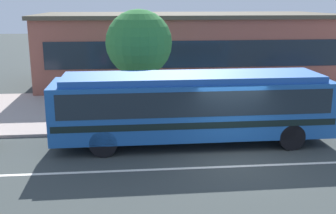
# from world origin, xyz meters

# --- Properties ---
(ground_plane) EXTENTS (120.00, 120.00, 0.00)m
(ground_plane) POSITION_xyz_m (0.00, 0.00, 0.00)
(ground_plane) COLOR #363D3B
(sidewalk_slab) EXTENTS (60.00, 8.00, 0.12)m
(sidewalk_slab) POSITION_xyz_m (0.00, 7.07, 0.06)
(sidewalk_slab) COLOR #A2938C
(sidewalk_slab) RESTS_ON ground_plane
(lane_stripe_center) EXTENTS (56.00, 0.16, 0.01)m
(lane_stripe_center) POSITION_xyz_m (0.00, -0.80, 0.00)
(lane_stripe_center) COLOR silver
(lane_stripe_center) RESTS_ON ground_plane
(transit_bus) EXTENTS (10.65, 2.62, 2.76)m
(transit_bus) POSITION_xyz_m (-1.24, 1.72, 1.61)
(transit_bus) COLOR #1D53A0
(transit_bus) RESTS_ON ground_plane
(pedestrian_waiting_near_sign) EXTENTS (0.44, 0.44, 1.63)m
(pedestrian_waiting_near_sign) POSITION_xyz_m (-5.46, 3.53, 1.07)
(pedestrian_waiting_near_sign) COLOR #2C2C35
(pedestrian_waiting_near_sign) RESTS_ON sidewalk_slab
(bus_stop_sign) EXTENTS (0.13, 0.44, 2.51)m
(bus_stop_sign) POSITION_xyz_m (3.34, 3.41, 1.73)
(bus_stop_sign) COLOR gray
(bus_stop_sign) RESTS_ON sidewalk_slab
(street_tree_near_stop) EXTENTS (3.13, 3.13, 4.99)m
(street_tree_near_stop) POSITION_xyz_m (-3.15, 5.94, 3.53)
(street_tree_near_stop) COLOR brown
(street_tree_near_stop) RESTS_ON sidewalk_slab
(station_building) EXTENTS (19.55, 8.78, 4.65)m
(station_building) POSITION_xyz_m (0.36, 14.55, 2.33)
(station_building) COLOR #905043
(station_building) RESTS_ON ground_plane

